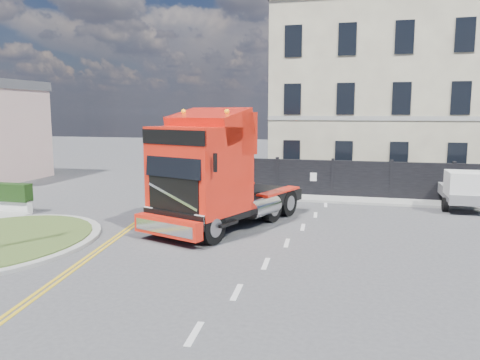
# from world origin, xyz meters

# --- Properties ---
(ground) EXTENTS (120.00, 120.00, 0.00)m
(ground) POSITION_xyz_m (0.00, 0.00, 0.00)
(ground) COLOR #424244
(ground) RESTS_ON ground
(hoarding_fence) EXTENTS (18.80, 0.25, 2.00)m
(hoarding_fence) POSITION_xyz_m (6.55, 9.00, 1.00)
(hoarding_fence) COLOR black
(hoarding_fence) RESTS_ON ground
(georgian_building) EXTENTS (12.30, 10.30, 12.80)m
(georgian_building) POSITION_xyz_m (6.00, 16.50, 5.77)
(georgian_building) COLOR beige
(georgian_building) RESTS_ON ground
(pavement_far) EXTENTS (20.00, 1.60, 0.12)m
(pavement_far) POSITION_xyz_m (6.00, 8.10, 0.06)
(pavement_far) COLOR #979892
(pavement_far) RESTS_ON ground
(truck) EXTENTS (5.28, 8.11, 4.55)m
(truck) POSITION_xyz_m (-0.16, 0.81, 2.04)
(truck) COLOR black
(truck) RESTS_ON ground
(flatbed_pickup) EXTENTS (2.02, 4.51, 1.88)m
(flatbed_pickup) POSITION_xyz_m (10.15, 7.13, 1.01)
(flatbed_pickup) COLOR slate
(flatbed_pickup) RESTS_ON ground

